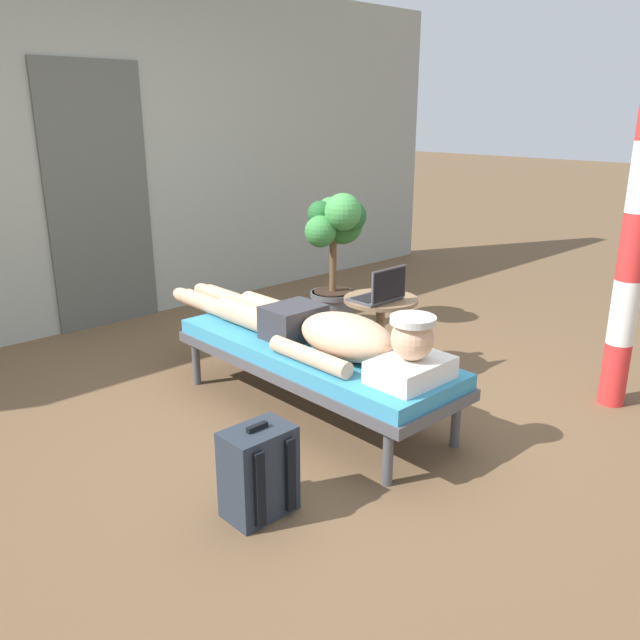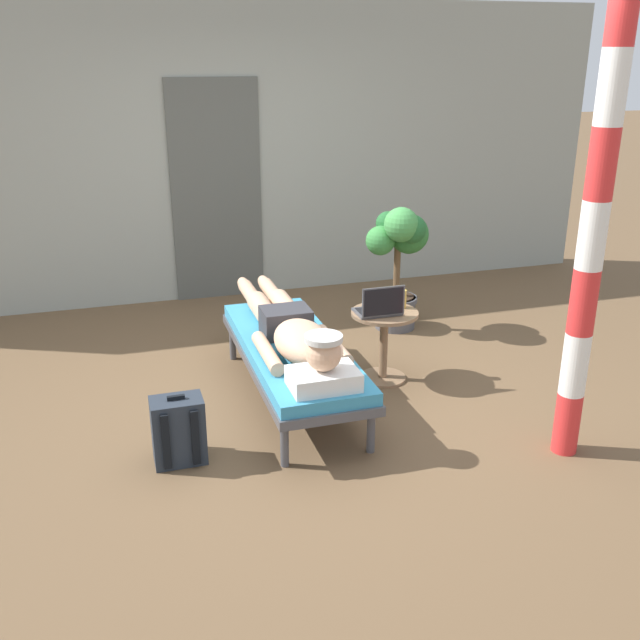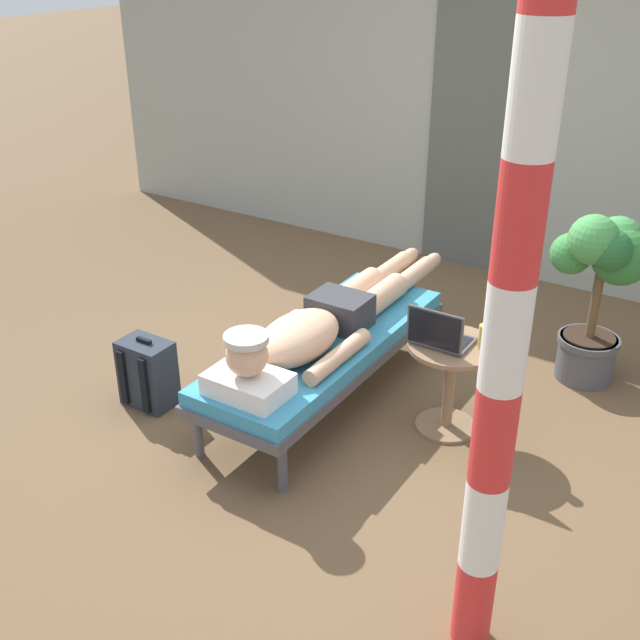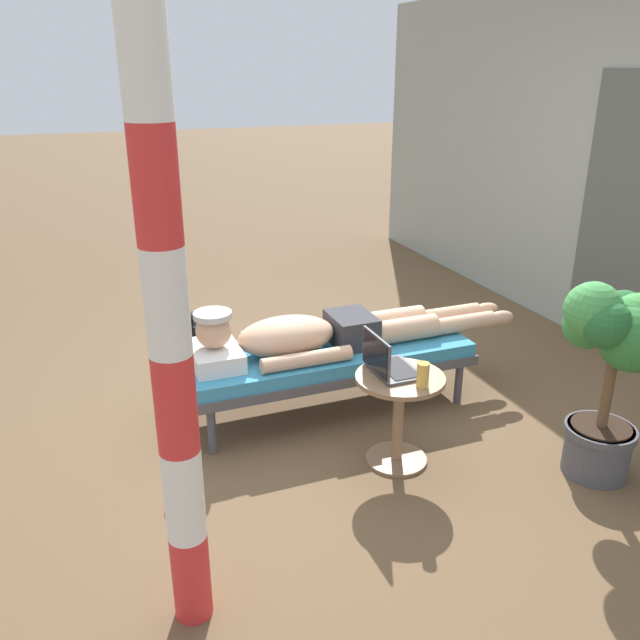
{
  "view_description": "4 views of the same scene",
  "coord_description": "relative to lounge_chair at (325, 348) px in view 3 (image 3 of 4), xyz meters",
  "views": [
    {
      "loc": [
        -2.4,
        -2.51,
        1.68
      ],
      "look_at": [
        -0.05,
        0.0,
        0.56
      ],
      "focal_mm": 36.48,
      "sensor_mm": 36.0,
      "label": 1
    },
    {
      "loc": [
        -1.22,
        -4.32,
        2.28
      ],
      "look_at": [
        0.17,
        0.2,
        0.5
      ],
      "focal_mm": 40.62,
      "sensor_mm": 36.0,
      "label": 2
    },
    {
      "loc": [
        1.97,
        -3.24,
        2.48
      ],
      "look_at": [
        -0.13,
        0.05,
        0.5
      ],
      "focal_mm": 43.59,
      "sensor_mm": 36.0,
      "label": 3
    },
    {
      "loc": [
        3.38,
        -1.37,
        2.06
      ],
      "look_at": [
        -0.32,
        0.07,
        0.5
      ],
      "focal_mm": 36.61,
      "sensor_mm": 36.0,
      "label": 4
    }
  ],
  "objects": [
    {
      "name": "backpack",
      "position": [
        -0.84,
        -0.57,
        -0.15
      ],
      "size": [
        0.3,
        0.26,
        0.42
      ],
      "color": "#262D38",
      "rests_on": "ground"
    },
    {
      "name": "porch_post",
      "position": [
        1.39,
        -1.14,
        0.99
      ],
      "size": [
        0.15,
        0.15,
        2.66
      ],
      "color": "red",
      "rests_on": "ground"
    },
    {
      "name": "house_wall_back",
      "position": [
        -0.0,
        2.47,
        1.0
      ],
      "size": [
        7.6,
        0.2,
        2.7
      ],
      "primitive_type": "cube",
      "color": "#999E93",
      "rests_on": "ground"
    },
    {
      "name": "potted_plant",
      "position": [
        1.21,
        1.05,
        0.35
      ],
      "size": [
        0.56,
        0.49,
        1.09
      ],
      "color": "#4C4C51",
      "rests_on": "ground"
    },
    {
      "name": "person_reclining",
      "position": [
        0.0,
        -0.04,
        0.17
      ],
      "size": [
        0.53,
        2.17,
        0.33
      ],
      "color": "white",
      "rests_on": "lounge_chair"
    },
    {
      "name": "lounge_chair",
      "position": [
        0.0,
        0.0,
        0.0
      ],
      "size": [
        0.63,
        1.82,
        0.42
      ],
      "color": "#4C4C51",
      "rests_on": "ground"
    },
    {
      "name": "drink_glass",
      "position": [
        0.87,
        0.17,
        0.24
      ],
      "size": [
        0.06,
        0.06,
        0.13
      ],
      "primitive_type": "cylinder",
      "color": "gold",
      "rests_on": "side_table"
    },
    {
      "name": "side_table",
      "position": [
        0.72,
        0.13,
        0.01
      ],
      "size": [
        0.48,
        0.48,
        0.52
      ],
      "color": "#8C6B4C",
      "rests_on": "ground"
    },
    {
      "name": "ground_plane",
      "position": [
        0.08,
        -0.03,
        -0.35
      ],
      "size": [
        40.0,
        40.0,
        0.0
      ],
      "primitive_type": "plane",
      "color": "brown"
    },
    {
      "name": "laptop",
      "position": [
        0.66,
        0.08,
        0.24
      ],
      "size": [
        0.31,
        0.24,
        0.23
      ],
      "color": "#4C4C51",
      "rests_on": "side_table"
    },
    {
      "name": "house_door_panel",
      "position": [
        -0.09,
        2.36,
        0.67
      ],
      "size": [
        0.84,
        0.03,
        2.04
      ],
      "primitive_type": "cube",
      "color": "#545651",
      "rests_on": "ground"
    }
  ]
}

